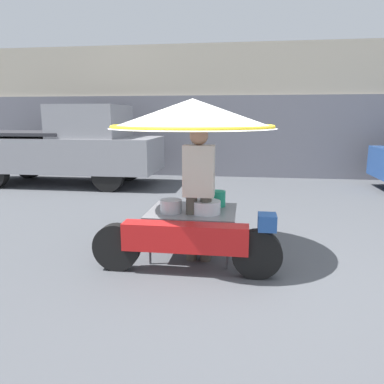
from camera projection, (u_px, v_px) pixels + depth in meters
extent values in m
plane|color=#4C4F54|center=(231.00, 270.00, 4.48)|extent=(36.00, 36.00, 0.00)
cube|color=#B2A893|center=(242.00, 112.00, 11.93)|extent=(28.00, 2.00, 3.87)
cube|color=slate|center=(241.00, 137.00, 11.08)|extent=(23.80, 0.06, 2.40)
cylinder|color=black|center=(257.00, 254.00, 4.22)|extent=(0.57, 0.14, 0.57)
cylinder|color=black|center=(117.00, 247.00, 4.45)|extent=(0.57, 0.14, 0.57)
cube|color=red|center=(185.00, 237.00, 4.30)|extent=(1.45, 0.24, 0.32)
cube|color=#234C93|center=(267.00, 222.00, 4.13)|extent=(0.20, 0.24, 0.18)
cylinder|color=black|center=(195.00, 230.00, 5.22)|extent=(0.51, 0.14, 0.51)
cylinder|color=#515156|center=(227.00, 245.00, 4.48)|extent=(0.03, 0.03, 0.59)
cylinder|color=#515156|center=(230.00, 226.00, 5.26)|extent=(0.03, 0.03, 0.59)
cylinder|color=#515156|center=(150.00, 241.00, 4.61)|extent=(0.03, 0.03, 0.59)
cylinder|color=#515156|center=(164.00, 223.00, 5.39)|extent=(0.03, 0.03, 0.59)
cube|color=gray|center=(193.00, 211.00, 4.87)|extent=(1.12, 0.94, 0.02)
cylinder|color=#B2B2B7|center=(193.00, 170.00, 4.77)|extent=(0.03, 0.03, 1.05)
cone|color=white|center=(193.00, 114.00, 4.63)|extent=(2.08, 2.08, 0.36)
torus|color=yellow|center=(193.00, 127.00, 4.66)|extent=(2.03, 2.03, 0.05)
cylinder|color=#B7B7BC|center=(171.00, 206.00, 4.73)|extent=(0.27, 0.27, 0.17)
cylinder|color=silver|center=(206.00, 207.00, 4.69)|extent=(0.35, 0.35, 0.16)
cylinder|color=#1E936B|center=(218.00, 199.00, 5.06)|extent=(0.21, 0.21, 0.21)
cylinder|color=#4C473D|center=(192.00, 228.00, 4.73)|extent=(0.14, 0.14, 0.84)
cylinder|color=#4C473D|center=(206.00, 229.00, 4.70)|extent=(0.14, 0.14, 0.84)
cube|color=beige|center=(199.00, 171.00, 4.57)|extent=(0.38, 0.22, 0.63)
sphere|color=#A87A5B|center=(199.00, 136.00, 4.48)|extent=(0.23, 0.23, 0.23)
cylinder|color=black|center=(108.00, 176.00, 9.06)|extent=(0.78, 0.24, 0.78)
cylinder|color=black|center=(128.00, 167.00, 10.62)|extent=(0.78, 0.24, 0.78)
cylinder|color=black|center=(29.00, 165.00, 11.04)|extent=(0.78, 0.24, 0.78)
cube|color=#939399|center=(63.00, 154.00, 9.96)|extent=(5.09, 1.89, 0.87)
cube|color=#939399|center=(91.00, 121.00, 9.68)|extent=(1.73, 1.74, 0.83)
cube|color=#2D2D33|center=(26.00, 133.00, 9.99)|extent=(2.64, 1.82, 0.08)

